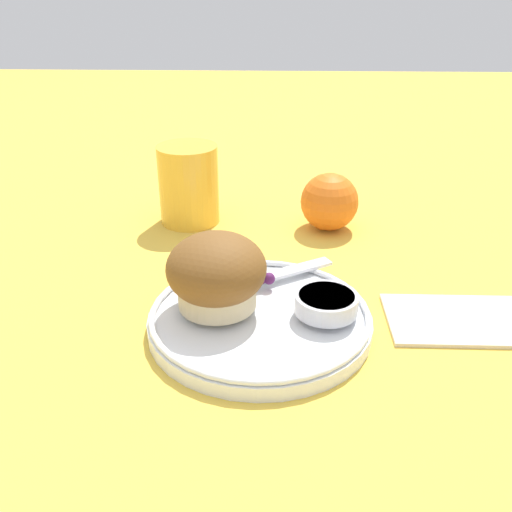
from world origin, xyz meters
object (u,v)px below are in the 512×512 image
orange_fruit (329,202)px  juice_glass (189,185)px  butter_knife (257,279)px  muffin (217,273)px

orange_fruit → juice_glass: size_ratio=0.72×
butter_knife → juice_glass: bearing=85.7°
muffin → juice_glass: juice_glass is taller
orange_fruit → muffin: bearing=-118.7°
juice_glass → orange_fruit: bearing=-5.8°
butter_knife → orange_fruit: (0.09, 0.18, 0.02)m
muffin → butter_knife: bearing=53.1°
orange_fruit → juice_glass: 0.19m
butter_knife → orange_fruit: orange_fruit is taller
muffin → orange_fruit: bearing=61.3°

